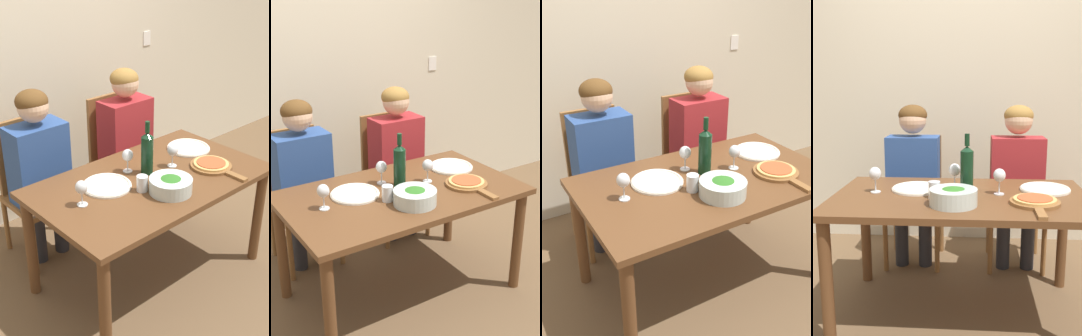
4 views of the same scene
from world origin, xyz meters
TOP-DOWN VIEW (x-y plane):
  - ground_plane at (0.00, 0.00)m, footprint 40.00×40.00m
  - back_wall at (0.00, 1.24)m, footprint 10.00×0.06m
  - dining_table at (0.00, 0.00)m, footprint 1.46×0.85m
  - chair_left at (-0.38, 0.78)m, footprint 0.42×0.42m
  - chair_right at (0.39, 0.78)m, footprint 0.42×0.42m
  - person_woman at (-0.38, 0.67)m, footprint 0.47×0.51m
  - person_man at (0.39, 0.67)m, footprint 0.47×0.51m
  - wine_bottle at (0.03, 0.07)m, footprint 0.08×0.08m
  - broccoli_bowl at (-0.03, -0.20)m, footprint 0.25×0.25m
  - dinner_plate_left at (-0.27, 0.10)m, footprint 0.30×0.30m
  - dinner_plate_right at (0.50, 0.14)m, footprint 0.30×0.30m
  - pizza_on_board at (0.39, -0.15)m, footprint 0.27×0.41m
  - wine_glass_left at (-0.50, 0.03)m, footprint 0.07×0.07m
  - wine_glass_right at (0.22, 0.03)m, footprint 0.07×0.07m
  - wine_glass_centre at (-0.04, 0.17)m, footprint 0.07×0.07m
  - water_tumbler at (-0.14, -0.07)m, footprint 0.07×0.07m

SIDE VIEW (x-z plane):
  - ground_plane at x=0.00m, z-range 0.00..0.00m
  - chair_left at x=-0.38m, z-range 0.02..0.99m
  - chair_right at x=0.39m, z-range 0.02..0.99m
  - dining_table at x=0.00m, z-range 0.27..1.00m
  - person_woman at x=-0.38m, z-range 0.12..1.33m
  - person_man at x=0.39m, z-range 0.12..1.33m
  - dinner_plate_left at x=-0.27m, z-range 0.73..0.75m
  - dinner_plate_right at x=0.50m, z-range 0.73..0.75m
  - pizza_on_board at x=0.39m, z-range 0.73..0.76m
  - broccoli_bowl at x=-0.03m, z-range 0.73..0.82m
  - water_tumbler at x=-0.14m, z-range 0.73..0.83m
  - wine_glass_left at x=-0.50m, z-range 0.76..0.91m
  - wine_glass_right at x=0.22m, z-range 0.76..0.91m
  - wine_glass_centre at x=-0.04m, z-range 0.76..0.91m
  - wine_bottle at x=0.03m, z-range 0.70..1.05m
  - back_wall at x=0.00m, z-range 0.00..2.70m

